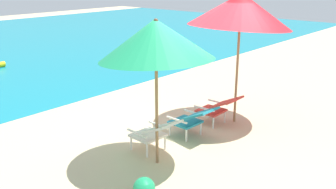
{
  "coord_description": "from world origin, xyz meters",
  "views": [
    {
      "loc": [
        -5.32,
        -4.2,
        3.03
      ],
      "look_at": [
        0.0,
        0.48,
        0.75
      ],
      "focal_mm": 40.35,
      "sensor_mm": 36.0,
      "label": 1
    }
  ],
  "objects": [
    {
      "name": "ground_plane",
      "position": [
        0.0,
        4.0,
        0.0
      ],
      "size": [
        40.0,
        40.0,
        0.0
      ],
      "primitive_type": "plane",
      "color": "#CCB78E"
    },
    {
      "name": "lounge_chair_right",
      "position": [
        0.87,
        -0.14,
        0.4
      ],
      "size": [
        0.56,
        0.88,
        0.68
      ],
      "color": "red",
      "rests_on": "ground_plane"
    },
    {
      "name": "beach_ball",
      "position": [
        -2.06,
        -0.89,
        0.16
      ],
      "size": [
        0.32,
        0.32,
        0.32
      ],
      "primitive_type": "sphere",
      "color": "#1E9E60",
      "rests_on": "ground_plane"
    },
    {
      "name": "beach_umbrella_left",
      "position": [
        -1.17,
        -0.31,
        2.08
      ],
      "size": [
        2.17,
        2.2,
        2.44
      ],
      "color": "olive",
      "rests_on": "ground_plane"
    },
    {
      "name": "beach_umbrella_right",
      "position": [
        1.27,
        -0.3,
        2.34
      ],
      "size": [
        2.49,
        2.46,
        2.75
      ],
      "color": "olive",
      "rests_on": "ground_plane"
    },
    {
      "name": "lounge_chair_left",
      "position": [
        -0.93,
        -0.03,
        0.4
      ],
      "size": [
        0.58,
        0.9,
        0.68
      ],
      "color": "silver",
      "rests_on": "ground_plane"
    },
    {
      "name": "lounge_chair_center",
      "position": [
        0.01,
        -0.14,
        0.4
      ],
      "size": [
        0.56,
        0.89,
        0.68
      ],
      "color": "teal",
      "rests_on": "ground_plane"
    }
  ]
}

